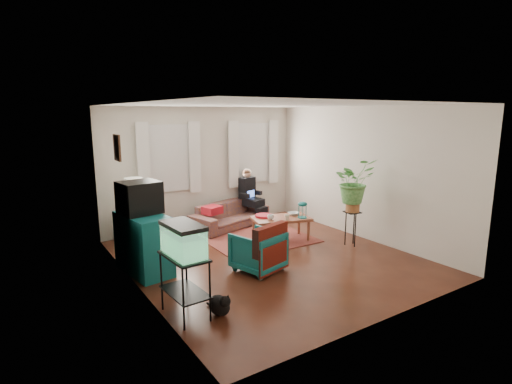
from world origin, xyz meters
TOP-DOWN VIEW (x-y plane):
  - floor at (0.00, 0.00)m, footprint 4.50×5.00m
  - ceiling at (0.00, 0.00)m, footprint 4.50×5.00m
  - wall_back at (0.00, 2.50)m, footprint 4.50×0.01m
  - wall_front at (0.00, -2.50)m, footprint 4.50×0.01m
  - wall_left at (-2.25, 0.00)m, footprint 0.01×5.00m
  - wall_right at (2.25, 0.00)m, footprint 0.01×5.00m
  - window_left at (-0.80, 2.48)m, footprint 1.08×0.04m
  - window_right at (1.25, 2.48)m, footprint 1.08×0.04m
  - curtains_left at (-0.80, 2.40)m, footprint 1.36×0.06m
  - curtains_right at (1.25, 2.40)m, footprint 1.36×0.06m
  - picture_frame at (-2.21, 0.85)m, footprint 0.04×0.32m
  - area_rug at (0.44, 0.95)m, footprint 2.03×1.63m
  - sofa at (0.39, 2.05)m, footprint 1.98×1.23m
  - seated_person at (1.03, 2.24)m, footprint 0.61×0.68m
  - side_table at (-1.65, 2.13)m, footprint 0.58×0.58m
  - table_lamp at (-1.65, 2.13)m, footprint 0.43×0.43m
  - dresser at (-1.99, 0.56)m, footprint 0.67×1.11m
  - crt_tv at (-1.99, 0.66)m, footprint 0.64×0.60m
  - aquarium_stand at (-2.00, -1.08)m, footprint 0.43×0.72m
  - aquarium at (-2.00, -1.08)m, footprint 0.38×0.66m
  - black_cat at (-1.65, -1.30)m, footprint 0.25×0.37m
  - armchair at (-0.45, -0.35)m, footprint 0.84×0.81m
  - serape_throw at (-0.38, -0.61)m, footprint 0.73×0.35m
  - coffee_table at (0.77, 0.69)m, footprint 1.24×0.88m
  - cup_a at (0.50, 0.66)m, footprint 0.15×0.15m
  - cup_b at (0.77, 0.50)m, footprint 0.12×0.12m
  - bowl at (1.09, 0.71)m, footprint 0.27×0.27m
  - snack_tray at (0.52, 0.92)m, footprint 0.42×0.42m
  - birdcage at (1.10, 0.44)m, footprint 0.22×0.22m
  - plant_stand at (1.70, -0.29)m, footprint 0.32×0.32m
  - potted_plant at (1.70, -0.29)m, footprint 0.84×0.75m

SIDE VIEW (x-z plane):
  - floor at x=0.00m, z-range -0.01..0.01m
  - area_rug at x=0.44m, z-range 0.00..0.01m
  - black_cat at x=-1.65m, z-range 0.00..0.31m
  - coffee_table at x=0.77m, z-range 0.00..0.46m
  - plant_stand at x=1.70m, z-range 0.00..0.66m
  - side_table at x=-1.65m, z-range 0.00..0.66m
  - armchair at x=-0.45m, z-range 0.00..0.70m
  - sofa at x=0.39m, z-range 0.00..0.72m
  - aquarium_stand at x=-2.00m, z-range 0.00..0.78m
  - dresser at x=-1.99m, z-range 0.00..0.94m
  - snack_tray at x=0.52m, z-range 0.46..0.50m
  - bowl at x=1.09m, z-range 0.46..0.52m
  - serape_throw at x=-0.38m, z-range 0.21..0.79m
  - cup_b at x=0.77m, z-range 0.46..0.56m
  - cup_a at x=0.50m, z-range 0.46..0.56m
  - seated_person at x=1.03m, z-range 0.00..1.10m
  - birdcage at x=1.10m, z-range 0.46..0.79m
  - table_lamp at x=-1.65m, z-range 0.65..1.25m
  - aquarium at x=-2.00m, z-range 0.78..1.19m
  - potted_plant at x=1.70m, z-range 0.69..1.52m
  - crt_tv at x=-1.99m, z-range 0.94..1.44m
  - wall_back at x=0.00m, z-range 0.00..2.60m
  - wall_front at x=0.00m, z-range 0.00..2.60m
  - wall_left at x=-2.25m, z-range 0.00..2.60m
  - wall_right at x=2.25m, z-range 0.00..2.60m
  - curtains_left at x=-0.80m, z-range 0.80..2.30m
  - curtains_right at x=1.25m, z-range 0.80..2.30m
  - window_left at x=-0.80m, z-range 0.86..2.24m
  - window_right at x=1.25m, z-range 0.86..2.24m
  - picture_frame at x=-2.21m, z-range 1.75..2.15m
  - ceiling at x=0.00m, z-range 2.60..2.60m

